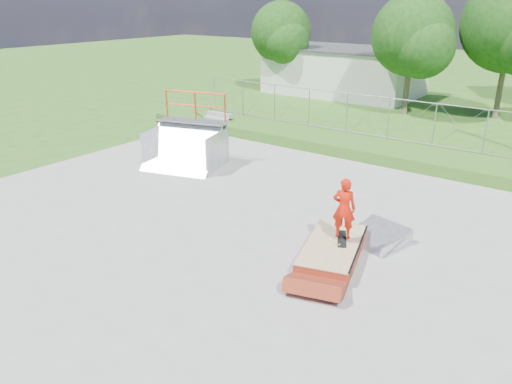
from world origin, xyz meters
TOP-DOWN VIEW (x-y plane):
  - ground at (0.00, 0.00)m, footprint 120.00×120.00m
  - concrete_pad at (0.00, 0.00)m, footprint 20.00×16.00m
  - grass_berm at (0.00, 9.50)m, footprint 24.00×3.00m
  - grind_box at (2.84, 0.23)m, footprint 2.05×3.03m
  - quarter_pipe at (-5.45, 3.39)m, footprint 3.37×3.07m
  - flat_bank_ramp at (3.41, 1.69)m, footprint 1.67×1.74m
  - skateboard at (2.95, 0.51)m, footprint 0.57×0.81m
  - skater at (2.95, 0.51)m, footprint 0.68×0.55m
  - concrete_stairs at (-8.50, 8.70)m, footprint 1.50×1.60m
  - chain_link_fence at (0.00, 10.50)m, footprint 20.00×0.06m
  - utility_building_flat at (-8.00, 22.00)m, footprint 10.00×6.00m
  - tree_left_near at (-1.75, 17.83)m, footprint 4.76×4.48m
  - tree_left_far at (-11.77, 19.85)m, footprint 4.42×4.16m

SIDE VIEW (x-z plane):
  - ground at x=0.00m, z-range 0.00..0.00m
  - concrete_pad at x=0.00m, z-range 0.00..0.04m
  - grind_box at x=2.84m, z-range 0.00..0.41m
  - flat_bank_ramp at x=3.41m, z-range 0.00..0.42m
  - grass_berm at x=0.00m, z-range 0.00..0.50m
  - concrete_stairs at x=-8.50m, z-range 0.00..0.80m
  - skateboard at x=2.95m, z-range 0.39..0.52m
  - skater at x=2.95m, z-range 0.46..2.06m
  - chain_link_fence at x=0.00m, z-range 0.50..2.30m
  - quarter_pipe at x=-5.45m, z-range 0.00..2.81m
  - utility_building_flat at x=-8.00m, z-range 0.00..3.00m
  - tree_left_far at x=-11.77m, z-range 0.85..7.02m
  - tree_left_near at x=-1.75m, z-range 0.91..7.56m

